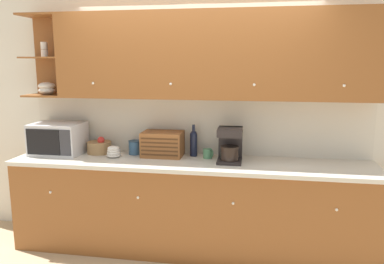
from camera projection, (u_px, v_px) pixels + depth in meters
The scene contains 13 objects.
ground_plane at pixel (195, 235), 4.22m from camera, with size 24.00×24.00×0.00m, color tan.
wall_back at pixel (196, 121), 4.01m from camera, with size 6.00×0.06×2.60m.
counter_unit at pixel (190, 206), 3.82m from camera, with size 3.62×0.67×0.95m.
backsplash_panel at pixel (195, 126), 3.99m from camera, with size 3.60×0.01×0.61m.
upper_cabinets at pixel (210, 56), 3.66m from camera, with size 3.60×0.36×0.85m.
microwave at pixel (58, 138), 4.00m from camera, with size 0.52×0.41×0.33m.
fruit_basket at pixel (99, 147), 4.04m from camera, with size 0.26×0.26×0.19m.
bowl_stack_on_counter at pixel (114, 152), 3.86m from camera, with size 0.15×0.15×0.12m.
storage_canister at pixel (135, 147), 3.99m from camera, with size 0.14×0.14×0.15m.
bread_box at pixel (163, 144), 3.90m from camera, with size 0.42×0.29×0.26m.
wine_bottle at pixel (194, 142), 3.90m from camera, with size 0.08×0.08×0.33m.
mug at pixel (208, 154), 3.82m from camera, with size 0.10×0.09×0.10m.
coffee_maker at pixel (230, 145), 3.67m from camera, with size 0.24×0.27×0.34m.
Camera 1 is at (0.61, -3.89, 1.91)m, focal length 35.00 mm.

